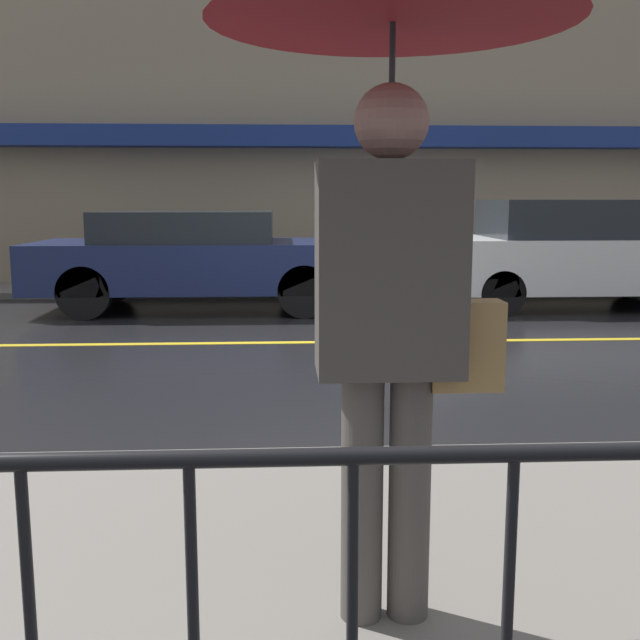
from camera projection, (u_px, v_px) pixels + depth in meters
ground_plane at (336, 342)px, 8.18m from camera, size 80.00×80.00×0.00m
sidewalk_near at (440, 588)px, 2.91m from camera, size 28.00×3.11×0.10m
sidewalk_far at (316, 288)px, 12.68m from camera, size 28.00×1.61×0.10m
lane_marking at (336, 342)px, 8.18m from camera, size 25.20×0.12×0.01m
building_storefront at (313, 136)px, 13.18m from camera, size 28.00×0.85×5.30m
railing_foreground at (584, 617)px, 1.52m from camera, size 12.00×0.04×0.98m
pedestrian at (393, 83)px, 2.35m from camera, size 1.17×1.17×2.25m
car_navy at (198, 258)px, 10.53m from camera, size 4.59×1.93×1.38m
car_white at (571, 253)px, 10.81m from camera, size 4.14×1.87×1.54m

